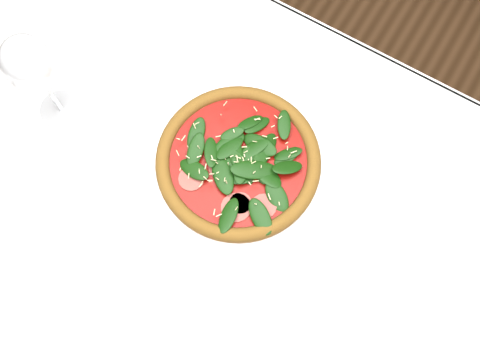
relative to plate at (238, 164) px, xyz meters
The scene contains 5 objects.
ground 0.76m from the plate, 61.32° to the right, with size 6.00×6.00×0.00m, color brown.
dining_table 0.15m from the plate, 61.32° to the right, with size 1.21×0.81×0.75m.
plate is the anchor object (origin of this frame).
pizza 0.02m from the plate, behind, with size 0.31×0.31×0.03m.
wine_glass 0.35m from the plate, 167.24° to the right, with size 0.08×0.08×0.20m.
Camera 1 is at (0.11, -0.17, 1.58)m, focal length 40.00 mm.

